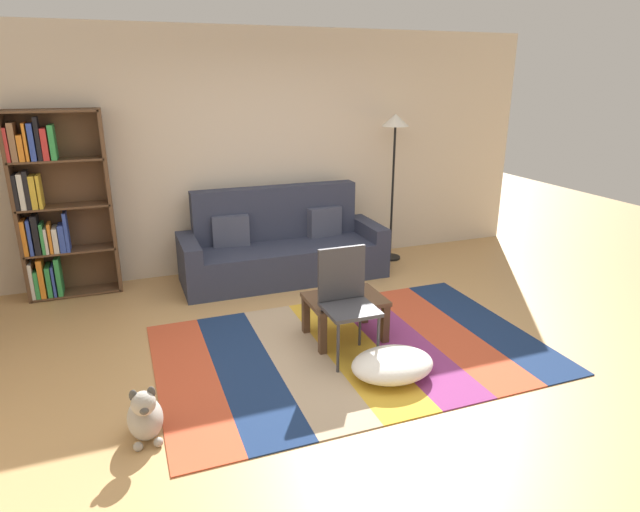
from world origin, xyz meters
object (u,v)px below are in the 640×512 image
(tv_remote, at_px, (355,296))
(coffee_table, at_px, (345,305))
(pouf, at_px, (392,365))
(folding_chair, at_px, (346,294))
(dog, at_px, (145,416))
(bookshelf, at_px, (52,209))
(couch, at_px, (282,248))
(standing_lamp, at_px, (395,139))

(tv_remote, bearing_deg, coffee_table, 168.43)
(pouf, height_order, folding_chair, folding_chair)
(dog, bearing_deg, bookshelf, 103.08)
(pouf, relative_size, dog, 1.62)
(pouf, height_order, dog, dog)
(coffee_table, distance_m, tv_remote, 0.12)
(bookshelf, relative_size, tv_remote, 12.58)
(dog, distance_m, folding_chair, 1.74)
(couch, distance_m, folding_chair, 1.95)
(pouf, relative_size, folding_chair, 0.71)
(pouf, distance_m, folding_chair, 0.65)
(couch, xyz_separation_m, dog, (-1.65, -2.49, -0.18))
(tv_remote, height_order, folding_chair, folding_chair)
(couch, distance_m, bookshelf, 2.39)
(bookshelf, height_order, standing_lamp, bookshelf)
(dog, xyz_separation_m, tv_remote, (1.79, 0.80, 0.23))
(dog, bearing_deg, coffee_table, 25.83)
(couch, bearing_deg, coffee_table, -87.86)
(standing_lamp, xyz_separation_m, folding_chair, (-1.50, -2.07, -0.94))
(tv_remote, bearing_deg, standing_lamp, 64.90)
(couch, distance_m, coffee_table, 1.66)
(couch, xyz_separation_m, bookshelf, (-2.30, 0.28, 0.59))
(folding_chair, bearing_deg, couch, 146.82)
(couch, relative_size, pouf, 3.51)
(bookshelf, relative_size, folding_chair, 2.10)
(pouf, xyz_separation_m, dog, (-1.79, -0.09, 0.05))
(bookshelf, relative_size, coffee_table, 2.89)
(coffee_table, xyz_separation_m, folding_chair, (-0.11, -0.28, 0.23))
(dog, relative_size, tv_remote, 2.65)
(coffee_table, xyz_separation_m, tv_remote, (0.08, -0.03, 0.08))
(coffee_table, xyz_separation_m, pouf, (0.08, -0.74, -0.20))
(couch, height_order, tv_remote, couch)
(couch, xyz_separation_m, standing_lamp, (1.45, 0.14, 1.14))
(tv_remote, bearing_deg, couch, 105.24)
(dog, relative_size, standing_lamp, 0.22)
(bookshelf, bearing_deg, dog, -76.92)
(standing_lamp, bearing_deg, couch, -174.58)
(couch, relative_size, tv_remote, 15.07)
(dog, height_order, tv_remote, tv_remote)
(coffee_table, relative_size, tv_remote, 4.35)
(pouf, xyz_separation_m, folding_chair, (-0.19, 0.46, 0.42))
(coffee_table, distance_m, folding_chair, 0.37)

